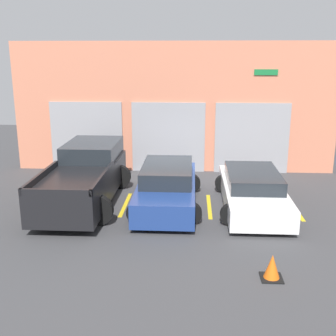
# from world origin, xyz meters

# --- Properties ---
(ground_plane) EXTENTS (28.00, 28.00, 0.00)m
(ground_plane) POSITION_xyz_m (0.00, 0.00, 0.00)
(ground_plane) COLOR #3D3D3F
(shophouse_building) EXTENTS (12.91, 0.68, 5.15)m
(shophouse_building) POSITION_xyz_m (-0.01, 3.28, 2.52)
(shophouse_building) COLOR #D17A5B
(shophouse_building) RESTS_ON ground
(pickup_truck) EXTENTS (2.54, 5.39, 1.72)m
(pickup_truck) POSITION_xyz_m (-2.67, -0.88, 0.83)
(pickup_truck) COLOR black
(pickup_truck) RESTS_ON ground
(sedan_white) EXTENTS (2.18, 4.72, 1.14)m
(sedan_white) POSITION_xyz_m (2.67, -1.11, 0.55)
(sedan_white) COLOR white
(sedan_white) RESTS_ON ground
(sedan_side) EXTENTS (2.15, 4.65, 1.32)m
(sedan_side) POSITION_xyz_m (0.00, -1.11, 0.62)
(sedan_side) COLOR navy
(sedan_side) RESTS_ON ground
(parking_stripe_far_left) EXTENTS (0.12, 2.20, 0.01)m
(parking_stripe_far_left) POSITION_xyz_m (-4.01, -1.14, 0.00)
(parking_stripe_far_left) COLOR gold
(parking_stripe_far_left) RESTS_ON ground
(parking_stripe_left) EXTENTS (0.12, 2.20, 0.01)m
(parking_stripe_left) POSITION_xyz_m (-1.34, -1.14, 0.00)
(parking_stripe_left) COLOR gold
(parking_stripe_left) RESTS_ON ground
(parking_stripe_centre) EXTENTS (0.12, 2.20, 0.01)m
(parking_stripe_centre) POSITION_xyz_m (1.34, -1.14, 0.00)
(parking_stripe_centre) COLOR gold
(parking_stripe_centre) RESTS_ON ground
(parking_stripe_right) EXTENTS (0.12, 2.20, 0.01)m
(parking_stripe_right) POSITION_xyz_m (4.01, -1.14, 0.00)
(parking_stripe_right) COLOR gold
(parking_stripe_right) RESTS_ON ground
(traffic_cone) EXTENTS (0.47, 0.47, 0.55)m
(traffic_cone) POSITION_xyz_m (2.51, -5.51, 0.25)
(traffic_cone) COLOR black
(traffic_cone) RESTS_ON ground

